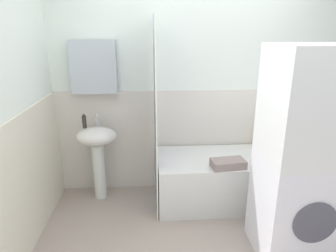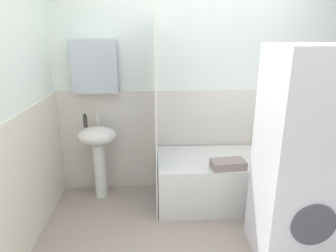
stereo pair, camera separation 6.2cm
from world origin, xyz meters
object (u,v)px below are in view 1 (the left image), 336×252
(sink, at_px, (97,147))
(conditioner_bottle, at_px, (258,137))
(bathtub, at_px, (221,179))
(body_wash_bottle, at_px, (269,139))
(towel_folded, at_px, (228,164))
(soap_dispenser, at_px, (84,121))
(washer_dryer_stack, at_px, (303,158))

(sink, distance_m, conditioner_bottle, 1.87)
(bathtub, relative_size, body_wash_bottle, 7.05)
(sink, height_order, towel_folded, sink)
(soap_dispenser, xyz_separation_m, body_wash_bottle, (2.11, 0.09, -0.29))
(sink, bearing_deg, soap_dispenser, 177.12)
(bathtub, relative_size, washer_dryer_stack, 0.81)
(bathtub, relative_size, towel_folded, 4.26)
(conditioner_bottle, bearing_deg, towel_folded, -131.84)
(soap_dispenser, relative_size, washer_dryer_stack, 0.09)
(bathtub, bearing_deg, conditioner_bottle, 31.99)
(body_wash_bottle, height_order, washer_dryer_stack, washer_dryer_stack)
(body_wash_bottle, xyz_separation_m, conditioner_bottle, (-0.12, 0.04, 0.02))
(bathtub, distance_m, washer_dryer_stack, 1.12)
(bathtub, bearing_deg, towel_folded, -92.76)
(conditioner_bottle, bearing_deg, body_wash_bottle, -16.73)
(bathtub, bearing_deg, body_wash_bottle, 23.82)
(bathtub, xyz_separation_m, conditioner_bottle, (0.49, 0.31, 0.38))
(washer_dryer_stack, bearing_deg, sink, 150.29)
(body_wash_bottle, height_order, towel_folded, body_wash_bottle)
(bathtub, xyz_separation_m, towel_folded, (-0.01, -0.26, 0.31))
(sink, relative_size, body_wash_bottle, 4.17)
(sink, xyz_separation_m, washer_dryer_stack, (1.79, -1.02, 0.26))
(bathtub, relative_size, conditioner_bottle, 6.10)
(bathtub, bearing_deg, sink, 172.82)
(soap_dispenser, bearing_deg, towel_folded, -16.40)
(soap_dispenser, distance_m, towel_folded, 1.58)
(sink, distance_m, washer_dryer_stack, 2.07)
(sink, relative_size, bathtub, 0.59)
(conditioner_bottle, height_order, towel_folded, conditioner_bottle)
(body_wash_bottle, bearing_deg, conditioner_bottle, 163.27)
(bathtub, distance_m, conditioner_bottle, 0.69)
(body_wash_bottle, bearing_deg, sink, -177.16)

